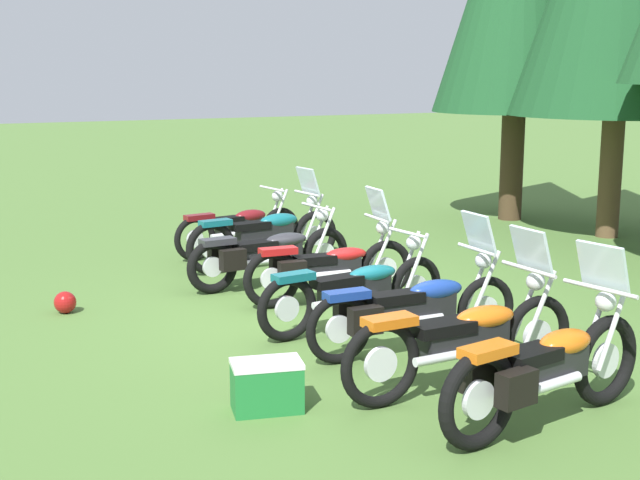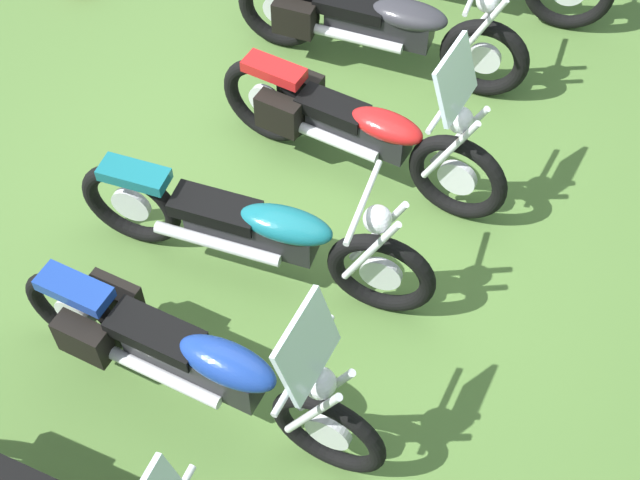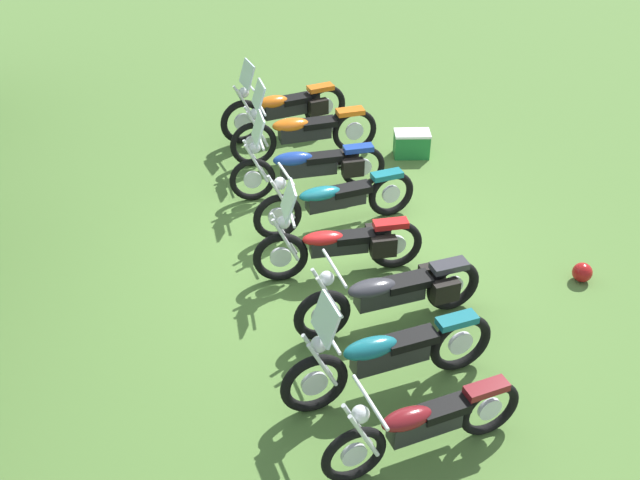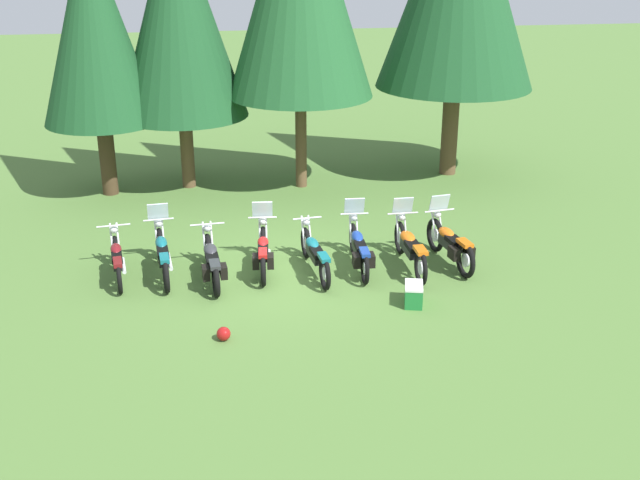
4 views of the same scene
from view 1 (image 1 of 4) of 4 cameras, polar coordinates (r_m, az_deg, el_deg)
The scene contains 11 objects.
ground_plane at distance 10.02m, azimuth 1.08°, elevation -4.82°, with size 80.00×80.00×0.00m, color #4C7033.
motorcycle_0 at distance 13.13m, azimuth -5.27°, elevation 0.87°, with size 0.70×2.12×0.98m.
motorcycle_1 at distance 12.28m, azimuth -3.50°, elevation 0.44°, with size 0.65×2.42×1.38m.
motorcycle_2 at distance 11.20m, azimuth -3.44°, elevation -0.85°, with size 0.73×2.34×1.00m.
motorcycle_3 at distance 10.37m, azimuth 0.54°, elevation -1.70°, with size 0.63×2.19×1.36m.
motorcycle_4 at distance 9.35m, azimuth 2.40°, elevation -3.22°, with size 0.63×2.39×1.00m.
motorcycle_5 at distance 8.59m, azimuth 6.14°, elevation -4.38°, with size 0.62×2.36×1.35m.
motorcycle_6 at distance 7.65m, azimuth 9.61°, elevation -6.22°, with size 0.69×2.43×1.38m.
motorcycle_7 at distance 7.01m, azimuth 14.58°, elevation -8.08°, with size 0.80×2.25×1.39m.
picnic_cooler at distance 7.20m, azimuth -3.52°, elevation -9.54°, with size 0.47×0.64×0.42m.
dropped_helmet at distance 10.41m, azimuth -16.41°, elevation -3.95°, with size 0.25×0.25×0.25m, color maroon.
Camera 1 is at (8.53, -4.50, 2.75)m, focal length 48.67 mm.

